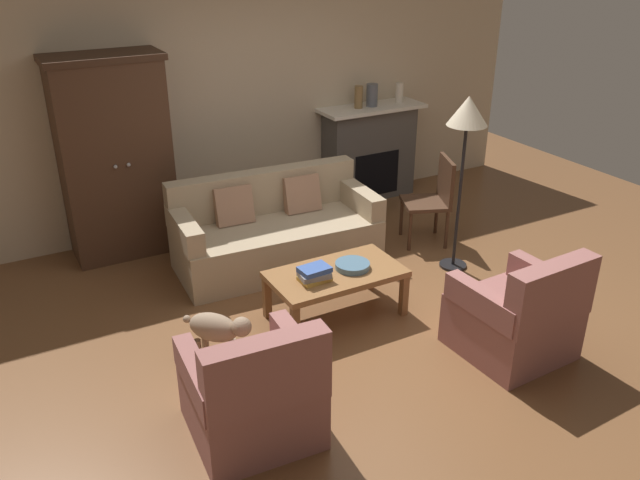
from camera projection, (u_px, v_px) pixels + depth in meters
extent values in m
plane|color=brown|center=(360.00, 316.00, 5.50)|extent=(9.60, 9.60, 0.00)
cube|color=beige|center=(236.00, 92.00, 6.91)|extent=(7.20, 0.10, 2.80)
cube|color=#4C4947|center=(369.00, 154.00, 7.76)|extent=(1.10, 0.36, 1.08)
cube|color=black|center=(377.00, 174.00, 7.70)|extent=(0.60, 0.01, 0.52)
cube|color=white|center=(372.00, 108.00, 7.51)|extent=(1.26, 0.48, 0.04)
cube|color=#472D1E|center=(116.00, 161.00, 6.24)|extent=(1.00, 0.52, 1.89)
cube|color=#3C271A|center=(101.00, 57.00, 5.82)|extent=(1.06, 0.55, 0.06)
sphere|color=#ADAFB5|center=(115.00, 167.00, 5.98)|extent=(0.04, 0.04, 0.04)
sphere|color=#ADAFB5|center=(129.00, 165.00, 6.03)|extent=(0.04, 0.04, 0.04)
cube|color=tan|center=(277.00, 244.00, 6.26)|extent=(1.95, 0.95, 0.44)
cube|color=tan|center=(263.00, 191.00, 6.35)|extent=(1.91, 0.29, 0.42)
cube|color=tan|center=(184.00, 229.00, 5.77)|extent=(0.21, 0.81, 0.22)
cube|color=tan|center=(359.00, 198.00, 6.46)|extent=(0.21, 0.81, 0.22)
cube|color=#9E755B|center=(234.00, 206.00, 6.12)|extent=(0.37, 0.21, 0.37)
cube|color=#9E755B|center=(302.00, 194.00, 6.39)|extent=(0.37, 0.21, 0.37)
cube|color=olive|center=(336.00, 274.00, 5.34)|extent=(1.10, 0.60, 0.05)
cube|color=brown|center=(295.00, 327.00, 5.01)|extent=(0.06, 0.06, 0.37)
cube|color=brown|center=(404.00, 295.00, 5.45)|extent=(0.06, 0.06, 0.37)
cube|color=brown|center=(267.00, 297.00, 5.42)|extent=(0.06, 0.06, 0.37)
cube|color=brown|center=(370.00, 270.00, 5.86)|extent=(0.06, 0.06, 0.37)
cylinder|color=slate|center=(352.00, 265.00, 5.38)|extent=(0.29, 0.29, 0.05)
cube|color=gold|center=(315.00, 279.00, 5.19)|extent=(0.25, 0.18, 0.04)
cube|color=gray|center=(314.00, 275.00, 5.16)|extent=(0.26, 0.19, 0.04)
cube|color=#38569E|center=(314.00, 270.00, 5.15)|extent=(0.25, 0.19, 0.04)
cylinder|color=olive|center=(359.00, 97.00, 7.36)|extent=(0.10, 0.10, 0.25)
cylinder|color=#565B66|center=(372.00, 95.00, 7.44)|extent=(0.13, 0.13, 0.26)
cylinder|color=beige|center=(399.00, 93.00, 7.61)|extent=(0.09, 0.09, 0.23)
cube|color=#935B56|center=(251.00, 404.00, 4.16)|extent=(0.81, 0.81, 0.42)
cube|color=#935B56|center=(266.00, 374.00, 3.72)|extent=(0.77, 0.21, 0.46)
cube|color=#935B56|center=(298.00, 350.00, 4.16)|extent=(0.16, 0.71, 0.20)
cube|color=#935B56|center=(197.00, 378.00, 3.90)|extent=(0.16, 0.71, 0.20)
cube|color=#935B56|center=(510.00, 326.00, 4.98)|extent=(0.79, 0.79, 0.42)
cube|color=#935B56|center=(551.00, 294.00, 4.55)|extent=(0.77, 0.19, 0.46)
cube|color=#935B56|center=(546.00, 280.00, 5.00)|extent=(0.15, 0.70, 0.20)
cube|color=#935B56|center=(483.00, 303.00, 4.69)|extent=(0.15, 0.70, 0.20)
cube|color=#472D1E|center=(425.00, 203.00, 6.65)|extent=(0.57, 0.57, 0.04)
cylinder|color=#472D1E|center=(401.00, 217.00, 6.90)|extent=(0.04, 0.04, 0.41)
cylinder|color=#472D1E|center=(410.00, 232.00, 6.55)|extent=(0.04, 0.04, 0.41)
cylinder|color=#472D1E|center=(436.00, 215.00, 6.93)|extent=(0.04, 0.04, 0.41)
cylinder|color=#472D1E|center=(447.00, 230.00, 6.59)|extent=(0.04, 0.04, 0.41)
cube|color=#472D1E|center=(446.00, 180.00, 6.56)|extent=(0.20, 0.42, 0.45)
cylinder|color=black|center=(453.00, 265.00, 6.32)|extent=(0.26, 0.26, 0.02)
cylinder|color=black|center=(459.00, 198.00, 6.02)|extent=(0.03, 0.03, 1.42)
cone|color=beige|center=(468.00, 111.00, 5.67)|extent=(0.36, 0.36, 0.26)
ellipsoid|color=gray|center=(214.00, 327.00, 4.89)|extent=(0.41, 0.44, 0.22)
sphere|color=gray|center=(242.00, 327.00, 4.79)|extent=(0.15, 0.15, 0.15)
cylinder|color=gray|center=(233.00, 347.00, 4.98)|extent=(0.06, 0.06, 0.14)
cylinder|color=gray|center=(226.00, 354.00, 4.88)|extent=(0.06, 0.06, 0.14)
cylinder|color=gray|center=(205.00, 340.00, 5.05)|extent=(0.06, 0.06, 0.14)
cylinder|color=gray|center=(198.00, 348.00, 4.96)|extent=(0.06, 0.06, 0.14)
sphere|color=gray|center=(187.00, 319.00, 4.96)|extent=(0.06, 0.06, 0.06)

